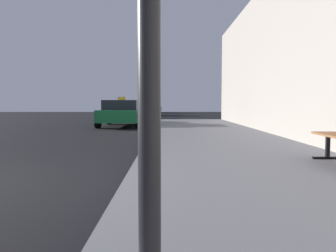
% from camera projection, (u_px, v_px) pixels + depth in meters
% --- Properties ---
extents(sidewalk, '(4.00, 32.00, 0.15)m').
position_uv_depth(sidewalk, '(280.00, 183.00, 4.25)').
color(sidewalk, slate).
rests_on(sidewalk, ground_plane).
extents(car_green, '(2.04, 4.42, 1.43)m').
position_uv_depth(car_green, '(124.00, 113.00, 16.06)').
color(car_green, '#196638').
rests_on(car_green, ground_plane).
extents(car_blue, '(1.94, 4.02, 1.27)m').
position_uv_depth(car_blue, '(129.00, 110.00, 23.66)').
color(car_blue, '#233899').
rests_on(car_blue, ground_plane).
extents(car_yellow, '(2.04, 4.40, 1.43)m').
position_uv_depth(car_yellow, '(144.00, 109.00, 30.62)').
color(car_yellow, yellow).
rests_on(car_yellow, ground_plane).
extents(car_red, '(2.03, 4.36, 1.27)m').
position_uv_depth(car_red, '(150.00, 107.00, 39.62)').
color(car_red, red).
rests_on(car_red, ground_plane).
extents(car_black, '(1.96, 4.22, 1.43)m').
position_uv_depth(car_black, '(156.00, 107.00, 48.12)').
color(car_black, black).
rests_on(car_black, ground_plane).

